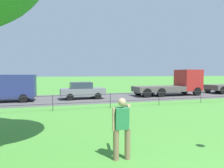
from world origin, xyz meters
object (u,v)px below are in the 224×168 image
flatbed_truck_center (176,84)px  person_thrower (122,126)px  panel_van_left (3,87)px  car_grey_far_right (82,90)px

flatbed_truck_center → person_thrower: bearing=-129.9°
panel_van_left → flatbed_truck_center: size_ratio=0.69×
panel_van_left → car_grey_far_right: (6.52, 0.05, -0.49)m
person_thrower → car_grey_far_right: bearing=86.3°
person_thrower → car_grey_far_right: (0.84, 13.06, -0.13)m
car_grey_far_right → person_thrower: bearing=-93.7°
panel_van_left → person_thrower: bearing=-66.4°
car_grey_far_right → flatbed_truck_center: 10.17m
flatbed_truck_center → panel_van_left: bearing=-179.6°
person_thrower → flatbed_truck_center: (11.00, 13.14, 0.31)m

